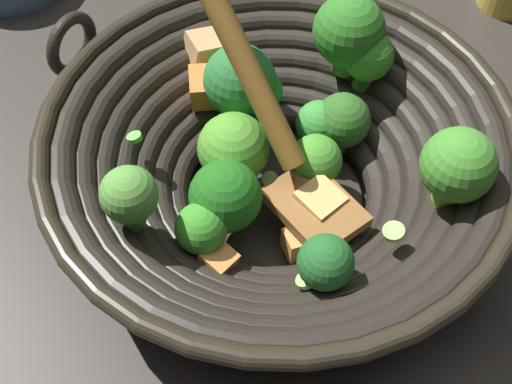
# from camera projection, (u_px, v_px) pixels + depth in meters

# --- Properties ---
(ground_plane) EXTENTS (4.00, 4.00, 0.00)m
(ground_plane) POSITION_uv_depth(u_px,v_px,m) (277.00, 204.00, 0.56)
(ground_plane) COLOR #332D28
(wok) EXTENTS (0.38, 0.35, 0.24)m
(wok) POSITION_uv_depth(u_px,v_px,m) (280.00, 154.00, 0.51)
(wok) COLOR black
(wok) RESTS_ON ground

